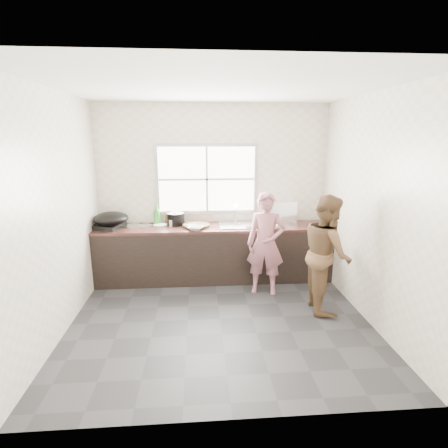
{
  "coord_description": "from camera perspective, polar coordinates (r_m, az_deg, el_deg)",
  "views": [
    {
      "loc": [
        -0.24,
        -3.91,
        2.18
      ],
      "look_at": [
        0.1,
        0.65,
        1.05
      ],
      "focal_mm": 28.0,
      "sensor_mm": 36.0,
      "label": 1
    }
  ],
  "objects": [
    {
      "name": "floor",
      "position": [
        4.49,
        -0.67,
        -15.27
      ],
      "size": [
        3.6,
        3.2,
        0.01
      ],
      "primitive_type": "cube",
      "color": "#28282A",
      "rests_on": "ground"
    },
    {
      "name": "ceiling",
      "position": [
        3.95,
        -0.79,
        21.51
      ],
      "size": [
        3.6,
        3.2,
        0.01
      ],
      "primitive_type": "cube",
      "color": "silver",
      "rests_on": "wall_back"
    },
    {
      "name": "wall_back",
      "position": [
        5.58,
        -1.77,
        5.32
      ],
      "size": [
        3.6,
        0.01,
        2.7
      ],
      "primitive_type": "cube",
      "color": "beige",
      "rests_on": "ground"
    },
    {
      "name": "wall_left",
      "position": [
        4.29,
        -25.56,
        1.35
      ],
      "size": [
        0.01,
        3.2,
        2.7
      ],
      "primitive_type": "cube",
      "color": "beige",
      "rests_on": "ground"
    },
    {
      "name": "wall_right",
      "position": [
        4.49,
        22.93,
        2.13
      ],
      "size": [
        0.01,
        3.2,
        2.7
      ],
      "primitive_type": "cube",
      "color": "beige",
      "rests_on": "ground"
    },
    {
      "name": "wall_front",
      "position": [
        2.46,
        1.64,
        -5.82
      ],
      "size": [
        3.6,
        0.01,
        2.7
      ],
      "primitive_type": "cube",
      "color": "silver",
      "rests_on": "ground"
    },
    {
      "name": "cabinet",
      "position": [
        5.5,
        -1.55,
        -4.9
      ],
      "size": [
        3.6,
        0.62,
        0.82
      ],
      "primitive_type": "cube",
      "color": "black",
      "rests_on": "floor"
    },
    {
      "name": "countertop",
      "position": [
        5.38,
        -1.58,
        -0.56
      ],
      "size": [
        3.6,
        0.64,
        0.04
      ],
      "primitive_type": "cube",
      "color": "#381C17",
      "rests_on": "cabinet"
    },
    {
      "name": "sink",
      "position": [
        5.4,
        2.14,
        -0.23
      ],
      "size": [
        0.55,
        0.45,
        0.02
      ],
      "primitive_type": "cube",
      "color": "silver",
      "rests_on": "countertop"
    },
    {
      "name": "faucet",
      "position": [
        5.56,
        1.92,
        1.72
      ],
      "size": [
        0.02,
        0.02,
        0.3
      ],
      "primitive_type": "cylinder",
      "color": "silver",
      "rests_on": "countertop"
    },
    {
      "name": "window_frame",
      "position": [
        5.54,
        -2.82,
        7.33
      ],
      "size": [
        1.6,
        0.05,
        1.1
      ],
      "primitive_type": "cube",
      "color": "#9EA0A5",
      "rests_on": "wall_back"
    },
    {
      "name": "window_glazing",
      "position": [
        5.51,
        -2.81,
        7.3
      ],
      "size": [
        1.5,
        0.01,
        1.0
      ],
      "primitive_type": "cube",
      "color": "white",
      "rests_on": "window_frame"
    },
    {
      "name": "woman",
      "position": [
        4.97,
        6.82,
        -3.75
      ],
      "size": [
        0.56,
        0.44,
        1.36
      ],
      "primitive_type": "imported",
      "rotation": [
        0.0,
        0.0,
        -0.25
      ],
      "color": "#A76471",
      "rests_on": "floor"
    },
    {
      "name": "person_side",
      "position": [
        4.66,
        16.45,
        -4.57
      ],
      "size": [
        0.62,
        0.77,
        1.5
      ],
      "primitive_type": "imported",
      "rotation": [
        0.0,
        0.0,
        1.49
      ],
      "color": "brown",
      "rests_on": "floor"
    },
    {
      "name": "cutting_board",
      "position": [
        5.34,
        -4.58,
        -0.25
      ],
      "size": [
        0.45,
        0.45,
        0.04
      ],
      "primitive_type": "cylinder",
      "rotation": [
        0.0,
        0.0,
        0.12
      ],
      "color": "black",
      "rests_on": "countertop"
    },
    {
      "name": "cleaver",
      "position": [
        5.33,
        -5.41,
        -0.04
      ],
      "size": [
        0.21,
        0.16,
        0.01
      ],
      "primitive_type": "cube",
      "rotation": [
        0.0,
        0.0,
        0.37
      ],
      "color": "silver",
      "rests_on": "cutting_board"
    },
    {
      "name": "bowl_mince",
      "position": [
        5.16,
        -4.69,
        -0.69
      ],
      "size": [
        0.26,
        0.26,
        0.06
      ],
      "primitive_type": "imported",
      "rotation": [
        0.0,
        0.0,
        -0.22
      ],
      "color": "silver",
      "rests_on": "countertop"
    },
    {
      "name": "bowl_crabs",
      "position": [
        5.28,
        8.14,
        -0.43
      ],
      "size": [
        0.23,
        0.23,
        0.06
      ],
      "primitive_type": "imported",
      "rotation": [
        0.0,
        0.0,
        -0.32
      ],
      "color": "white",
      "rests_on": "countertop"
    },
    {
      "name": "bowl_held",
      "position": [
        5.29,
        4.27,
        -0.28
      ],
      "size": [
        0.24,
        0.24,
        0.06
      ],
      "primitive_type": "imported",
      "rotation": [
        0.0,
        0.0,
        0.38
      ],
      "color": "silver",
      "rests_on": "countertop"
    },
    {
      "name": "black_pot",
      "position": [
        5.47,
        -7.88,
        0.81
      ],
      "size": [
        0.31,
        0.31,
        0.19
      ],
      "primitive_type": "cylinder",
      "rotation": [
        0.0,
        0.0,
        -0.19
      ],
      "color": "black",
      "rests_on": "countertop"
    },
    {
      "name": "plate_food",
      "position": [
        5.5,
        -10.37,
        -0.15
      ],
      "size": [
        0.22,
        0.22,
        0.02
      ],
      "primitive_type": "cylinder",
      "rotation": [
        0.0,
        0.0,
        0.06
      ],
      "color": "silver",
      "rests_on": "countertop"
    },
    {
      "name": "bottle_green",
      "position": [
        5.59,
        -10.87,
        1.54
      ],
      "size": [
        0.12,
        0.12,
        0.3
      ],
      "primitive_type": "imported",
      "rotation": [
        0.0,
        0.0,
        0.08
      ],
      "color": "green",
      "rests_on": "countertop"
    },
    {
      "name": "bottle_brown_tall",
      "position": [
        5.59,
        -8.96,
        1.07
      ],
      "size": [
        0.11,
        0.11,
        0.2
      ],
      "primitive_type": "imported",
      "rotation": [
        0.0,
        0.0,
        -0.27
      ],
      "color": "#3F230F",
      "rests_on": "countertop"
    },
    {
      "name": "bottle_brown_short",
      "position": [
        5.46,
        -8.0,
        0.75
      ],
      "size": [
        0.18,
        0.18,
        0.18
      ],
      "primitive_type": "imported",
      "rotation": [
        0.0,
        0.0,
        0.3
      ],
      "color": "#4A3112",
      "rests_on": "countertop"
    },
    {
      "name": "glass_jar",
      "position": [
        5.4,
        -8.56,
        0.14
      ],
      "size": [
        0.09,
        0.09,
        0.1
      ],
      "primitive_type": "cylinder",
      "rotation": [
        0.0,
        0.0,
        0.4
      ],
      "color": "silver",
      "rests_on": "countertop"
    },
    {
      "name": "burner",
      "position": [
        5.56,
        -18.56,
        -0.24
      ],
      "size": [
        0.54,
        0.54,
        0.06
      ],
      "primitive_type": "cube",
      "rotation": [
        0.0,
        0.0,
        -0.28
      ],
      "color": "black",
      "rests_on": "countertop"
    },
    {
      "name": "wok",
      "position": [
        5.45,
        -17.96,
        0.87
      ],
      "size": [
        0.65,
        0.65,
        0.19
      ],
      "primitive_type": "ellipsoid",
      "rotation": [
        0.0,
        0.0,
        -0.35
      ],
      "color": "black",
      "rests_on": "burner"
    },
    {
      "name": "dish_rack",
      "position": [
        5.7,
        9.11,
        2.06
      ],
      "size": [
        0.51,
        0.41,
        0.34
      ],
      "primitive_type": "cube",
      "rotation": [
        0.0,
        0.0,
        0.23
      ],
      "color": "white",
      "rests_on": "countertop"
    },
    {
      "name": "pot_lid_left",
      "position": [
        5.55,
        -14.68,
        -0.28
      ],
      "size": [
        0.33,
        0.33,
        0.01
      ],
      "primitive_type": "cylinder",
      "rotation": [
        0.0,
        0.0,
        0.25
      ],
      "color": "silver",
      "rests_on": "countertop"
    },
    {
      "name": "pot_lid_right",
      "position": [
        5.52,
        -12.72,
        -0.24
      ],
      "size": [
        0.24,
        0.24,
        0.01
      ],
      "primitive_type": "cylinder",
      "rotation": [
        0.0,
        0.0,
        0.05
      ],
      "color": "#A8A9AE",
      "rests_on": "countertop"
    }
  ]
}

